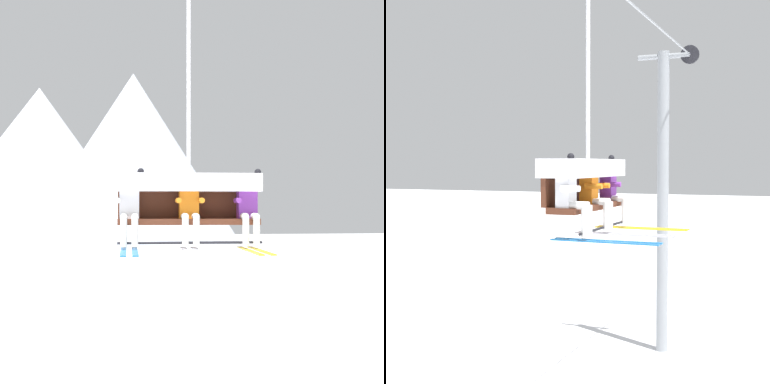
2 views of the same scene
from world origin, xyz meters
The scene contains 5 objects.
lift_tower_far centered at (7.04, -0.02, 4.85)m, with size 0.36×1.88×9.37m.
chairlift_chair centered at (-1.46, -0.73, 5.65)m, with size 2.39×0.74×4.41m.
skier_white centered at (-2.44, -0.94, 5.33)m, with size 0.48×1.70×1.34m.
skier_orange centered at (-1.46, -0.95, 5.31)m, with size 0.46×1.70×1.23m.
skier_purple centered at (-0.48, -0.94, 5.33)m, with size 0.48×1.70×1.34m.
Camera 2 is at (-10.69, -4.35, 5.81)m, focal length 55.00 mm.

